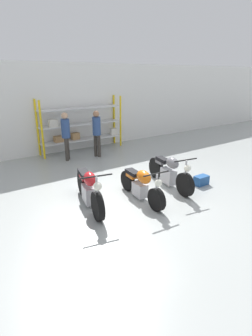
% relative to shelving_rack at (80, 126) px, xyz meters
% --- Properties ---
extents(ground_plane, '(30.00, 30.00, 0.00)m').
position_rel_shelving_rack_xyz_m(ground_plane, '(-0.79, -5.01, -1.08)').
color(ground_plane, '#9EA3A0').
extents(back_wall, '(30.00, 0.08, 3.60)m').
position_rel_shelving_rack_xyz_m(back_wall, '(-0.79, 0.36, 0.72)').
color(back_wall, white).
rests_on(back_wall, ground_plane).
extents(shelving_rack, '(3.66, 0.63, 2.25)m').
position_rel_shelving_rack_xyz_m(shelving_rack, '(0.00, 0.00, 0.00)').
color(shelving_rack, yellow).
rests_on(shelving_rack, ground_plane).
extents(motorcycle_red, '(0.80, 2.10, 1.06)m').
position_rel_shelving_rack_xyz_m(motorcycle_red, '(-2.03, -4.80, -0.62)').
color(motorcycle_red, black).
rests_on(motorcycle_red, ground_plane).
extents(motorcycle_orange, '(0.72, 1.97, 0.96)m').
position_rel_shelving_rack_xyz_m(motorcycle_orange, '(-0.75, -5.25, -0.66)').
color(motorcycle_orange, black).
rests_on(motorcycle_orange, ground_plane).
extents(motorcycle_grey, '(0.72, 2.16, 1.03)m').
position_rel_shelving_rack_xyz_m(motorcycle_grey, '(0.48, -5.01, -0.64)').
color(motorcycle_grey, black).
rests_on(motorcycle_grey, ground_plane).
extents(person_browsing, '(0.42, 0.42, 1.83)m').
position_rel_shelving_rack_xyz_m(person_browsing, '(0.16, -1.19, 0.01)').
color(person_browsing, '#38332D').
rests_on(person_browsing, ground_plane).
extents(person_near_rack, '(0.45, 0.45, 1.82)m').
position_rel_shelving_rack_xyz_m(person_near_rack, '(-1.01, -0.94, 0.00)').
color(person_near_rack, '#38332D').
rests_on(person_near_rack, ground_plane).
extents(toolbox, '(0.44, 0.26, 0.28)m').
position_rel_shelving_rack_xyz_m(toolbox, '(1.34, -5.49, -0.94)').
color(toolbox, '#1E4C8C').
rests_on(toolbox, ground_plane).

